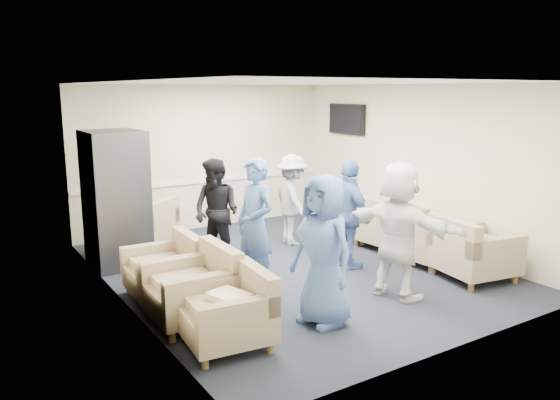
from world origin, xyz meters
TOP-DOWN VIEW (x-y plane):
  - floor at (0.00, 0.00)m, footprint 6.00×6.00m
  - ceiling at (0.00, 0.00)m, footprint 6.00×6.00m
  - back_wall at (0.00, 3.00)m, footprint 5.00×0.02m
  - front_wall at (0.00, -3.00)m, footprint 5.00×0.02m
  - left_wall at (-2.50, 0.00)m, footprint 0.02×6.00m
  - right_wall at (2.50, 0.00)m, footprint 0.02×6.00m
  - chair_rail at (0.00, 2.98)m, footprint 4.98×0.04m
  - tv at (2.44, 1.80)m, footprint 0.10×1.00m
  - armchair_left_near at (-1.91, -1.71)m, footprint 0.93×0.93m
  - armchair_left_mid at (-1.96, -0.95)m, footprint 0.93×0.93m
  - armchair_left_far at (-1.96, -0.05)m, footprint 0.88×0.88m
  - armchair_right_near at (1.84, -1.71)m, footprint 1.08×1.08m
  - armchair_right_midnear at (1.84, -0.88)m, footprint 0.91×0.91m
  - armchair_right_midfar at (1.93, 0.08)m, footprint 1.00×1.00m
  - armchair_right_far at (1.99, 0.74)m, footprint 0.91×0.91m
  - armchair_corner at (-1.47, 2.18)m, footprint 1.25×1.25m
  - vending_machine at (-2.09, 1.61)m, footprint 0.82×0.96m
  - backpack at (-1.51, -0.60)m, footprint 0.33×0.29m
  - pillow at (-1.91, -1.71)m, footprint 0.41×0.48m
  - person_front_left at (-0.78, -1.77)m, footprint 0.67×0.91m
  - person_mid_left at (-0.87, -0.41)m, footprint 0.51×0.69m
  - person_back_left at (-0.82, 0.83)m, footprint 0.89×0.97m
  - person_back_right at (0.73, 1.11)m, footprint 0.74×1.08m
  - person_mid_right at (0.73, -0.39)m, footprint 0.48×0.97m
  - person_front_right at (0.51, -1.63)m, footprint 0.89×1.70m

SIDE VIEW (x-z plane):
  - floor at x=0.00m, z-range 0.00..0.00m
  - backpack at x=-1.51m, z-range 0.01..0.48m
  - armchair_left_far at x=-1.96m, z-range 0.00..0.68m
  - armchair_left_near at x=-1.91m, z-range 0.00..0.68m
  - armchair_right_midnear at x=1.84m, z-range 0.00..0.68m
  - armchair_right_far at x=1.99m, z-range 0.00..0.71m
  - armchair_corner at x=-1.47m, z-range 0.00..0.71m
  - armchair_left_mid at x=-1.96m, z-range 0.00..0.73m
  - armchair_right_midfar at x=1.93m, z-range 0.00..0.74m
  - armchair_right_near at x=1.84m, z-range 0.00..0.75m
  - pillow at x=-1.91m, z-range 0.45..0.57m
  - person_back_right at x=0.73m, z-range 0.00..1.54m
  - person_back_left at x=-0.82m, z-range 0.00..1.61m
  - person_mid_right at x=0.73m, z-range 0.00..1.61m
  - person_front_left at x=-0.78m, z-range 0.00..1.71m
  - person_front_right at x=0.51m, z-range 0.00..1.75m
  - person_mid_left at x=-0.87m, z-range 0.00..1.75m
  - chair_rail at x=0.00m, z-range 0.87..0.93m
  - vending_machine at x=-2.09m, z-range 0.00..2.02m
  - back_wall at x=0.00m, z-range 0.00..2.70m
  - front_wall at x=0.00m, z-range 0.00..2.70m
  - left_wall at x=-2.50m, z-range 0.00..2.70m
  - right_wall at x=2.50m, z-range 0.00..2.70m
  - tv at x=2.44m, z-range 1.76..2.34m
  - ceiling at x=0.00m, z-range 2.70..2.70m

